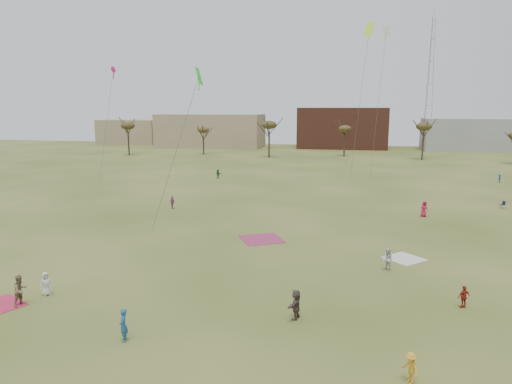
% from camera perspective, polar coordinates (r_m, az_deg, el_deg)
% --- Properties ---
extents(ground, '(260.00, 260.00, 0.00)m').
position_cam_1_polar(ground, '(26.77, -5.27, -16.35)').
color(ground, '#3E5019').
rests_on(ground, ground).
extents(flyer_near_left, '(0.87, 0.91, 1.56)m').
position_cam_1_polar(flyer_near_left, '(33.34, -24.56, -10.30)').
color(flyer_near_left, silver).
rests_on(flyer_near_left, ground).
extents(flyer_near_right, '(0.65, 0.77, 1.78)m').
position_cam_1_polar(flyer_near_right, '(25.86, -16.10, -15.54)').
color(flyer_near_right, '#205B96').
rests_on(flyer_near_right, ground).
extents(spectator_fore_a, '(0.89, 0.71, 1.41)m').
position_cam_1_polar(spectator_fore_a, '(31.36, 24.35, -11.73)').
color(spectator_fore_a, '#9F261B').
rests_on(spectator_fore_a, ground).
extents(spectator_fore_b, '(0.94, 1.09, 1.94)m').
position_cam_1_polar(spectator_fore_b, '(32.36, -27.14, -10.77)').
color(spectator_fore_b, '#7C6D4E').
rests_on(spectator_fore_b, ground).
extents(spectator_fore_c, '(0.83, 1.69, 1.75)m').
position_cam_1_polar(spectator_fore_c, '(27.38, 4.97, -13.68)').
color(spectator_fore_c, brown).
rests_on(spectator_fore_c, ground).
extents(flyer_mid_b, '(0.95, 1.09, 1.47)m').
position_cam_1_polar(flyer_mid_b, '(22.75, 18.57, -19.95)').
color(flyer_mid_b, gold).
rests_on(flyer_mid_b, ground).
extents(spectator_mid_d, '(0.57, 0.96, 1.54)m').
position_cam_1_polar(spectator_mid_d, '(56.43, -10.33, -1.28)').
color(spectator_mid_d, '#A94689').
rests_on(spectator_mid_d, ground).
extents(spectator_mid_e, '(1.07, 1.09, 1.77)m').
position_cam_1_polar(spectator_mid_e, '(36.06, 16.00, -8.02)').
color(spectator_mid_e, silver).
rests_on(spectator_mid_e, ground).
extents(flyer_far_a, '(1.42, 1.19, 1.53)m').
position_cam_1_polar(flyer_far_a, '(79.84, -4.72, 2.26)').
color(flyer_far_a, '#236A24').
rests_on(flyer_far_a, ground).
extents(flyer_far_b, '(1.02, 0.85, 1.79)m').
position_cam_1_polar(flyer_far_b, '(54.75, 20.08, -1.97)').
color(flyer_far_b, '#BB203D').
rests_on(flyer_far_b, ground).
extents(flyer_far_c, '(0.59, 0.94, 1.39)m').
position_cam_1_polar(flyer_far_c, '(84.52, 27.90, 1.48)').
color(flyer_far_c, navy).
rests_on(flyer_far_c, ground).
extents(blanket_cream, '(3.73, 3.73, 0.03)m').
position_cam_1_polar(blanket_cream, '(39.45, 17.87, -7.87)').
color(blanket_cream, white).
rests_on(blanket_cream, ground).
extents(blanket_plum, '(4.92, 4.92, 0.03)m').
position_cam_1_polar(blanket_plum, '(42.93, 0.71, -5.87)').
color(blanket_plum, '#A1315A').
rests_on(blanket_plum, ground).
extents(camp_chair_right, '(0.69, 0.66, 0.87)m').
position_cam_1_polar(camp_chair_right, '(63.37, 28.16, -1.55)').
color(camp_chair_right, '#151334').
rests_on(camp_chair_right, ground).
extents(kites_aloft, '(59.37, 71.06, 23.27)m').
position_cam_1_polar(kites_aloft, '(54.61, 12.68, 16.56)').
color(kites_aloft, '#F44D85').
rests_on(kites_aloft, ground).
extents(tree_line, '(117.44, 49.32, 8.91)m').
position_cam_1_polar(tree_line, '(102.58, 5.88, 7.59)').
color(tree_line, '#3A2B1E').
rests_on(tree_line, ground).
extents(building_tan, '(32.00, 14.00, 10.00)m').
position_cam_1_polar(building_tan, '(144.29, -5.64, 7.56)').
color(building_tan, '#937F60').
rests_on(building_tan, ground).
extents(building_brick, '(26.00, 16.00, 12.00)m').
position_cam_1_polar(building_brick, '(143.01, 10.64, 7.81)').
color(building_brick, brown).
rests_on(building_brick, ground).
extents(building_grey, '(24.00, 12.00, 9.00)m').
position_cam_1_polar(building_grey, '(144.88, 24.67, 6.49)').
color(building_grey, gray).
rests_on(building_grey, ground).
extents(building_tan_west, '(20.00, 12.00, 8.00)m').
position_cam_1_polar(building_tan_west, '(161.97, -15.18, 7.21)').
color(building_tan_west, '#937F60').
rests_on(building_tan_west, ground).
extents(radio_tower, '(1.51, 1.72, 41.00)m').
position_cam_1_polar(radio_tower, '(149.82, 20.68, 12.50)').
color(radio_tower, '#9EA3A8').
rests_on(radio_tower, ground).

